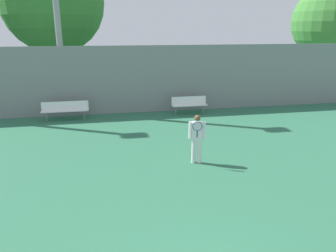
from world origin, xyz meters
TOP-DOWN VIEW (x-y plane):
  - tennis_player at (1.42, 6.44)m, footprint 0.53×0.47m
  - bench_courtside_near at (2.81, 12.72)m, footprint 1.80×0.40m
  - bench_courtside_far at (-3.31, 12.72)m, footprint 2.18×0.40m
  - back_fence at (0.00, 13.49)m, footprint 32.05×0.06m
  - tree_green_tall at (14.53, 18.65)m, footprint 5.10×5.10m
  - tree_dark_dense at (-4.08, 17.92)m, footprint 5.87×5.87m

SIDE VIEW (x-z plane):
  - bench_courtside_near at x=2.81m, z-range 0.11..0.99m
  - bench_courtside_far at x=-3.31m, z-range 0.12..1.00m
  - tennis_player at x=1.42m, z-range 0.10..1.72m
  - back_fence at x=0.00m, z-range 0.00..3.42m
  - tree_green_tall at x=14.53m, z-range 1.04..8.25m
  - tree_dark_dense at x=-4.08m, z-range 1.36..9.98m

